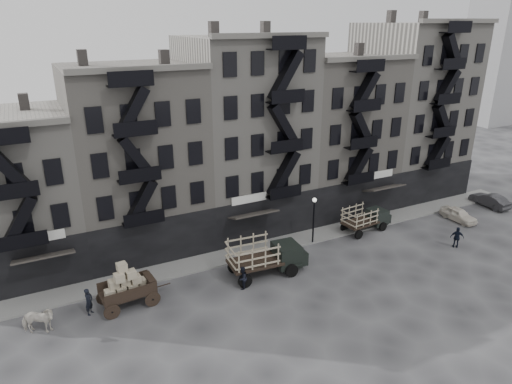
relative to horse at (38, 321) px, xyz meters
name	(u,v)px	position (x,y,z in m)	size (l,w,h in m)	color
ground	(299,265)	(18.90, -0.11, -0.90)	(140.00, 140.00, 0.00)	#38383A
sidewalk	(276,245)	(18.90, 3.64, -0.83)	(55.00, 2.50, 0.15)	slate
building_west	(3,196)	(-1.10, 9.72, 5.10)	(10.00, 11.35, 13.20)	gray
building_midwest	(136,159)	(8.90, 9.71, 6.60)	(10.00, 11.35, 16.20)	gray
building_center	(245,134)	(18.90, 9.71, 7.60)	(10.00, 11.35, 18.20)	gray
building_mideast	(334,134)	(28.90, 9.71, 6.60)	(10.00, 11.35, 16.20)	gray
building_east	(410,110)	(38.90, 9.71, 8.10)	(10.00, 11.35, 19.20)	gray
lamp_post	(314,214)	(21.90, 2.49, 1.88)	(0.36, 0.36, 4.28)	black
horse	(38,321)	(0.00, 0.00, 0.00)	(0.97, 2.14, 1.81)	beige
wagon	(125,282)	(5.50, 0.50, 0.95)	(3.98, 2.37, 3.24)	black
stake_truck_west	(265,254)	(15.85, -0.12, 0.83)	(6.20, 2.88, 3.04)	black
stake_truck_east	(366,217)	(27.70, 2.50, 0.50)	(5.07, 2.44, 2.47)	black
car_east	(459,215)	(37.23, 0.19, -0.28)	(1.48, 3.68, 1.25)	beige
car_far	(490,200)	(43.12, 1.26, -0.22)	(1.45, 4.15, 1.37)	#28282A
pedestrian_west	(89,302)	(3.11, 0.65, 0.05)	(0.69, 0.45, 1.90)	black
pedestrian_mid	(242,278)	(13.42, -1.16, -0.03)	(0.85, 0.66, 1.75)	black
policeman	(457,237)	(32.47, -3.66, 0.04)	(1.10, 0.46, 1.88)	black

